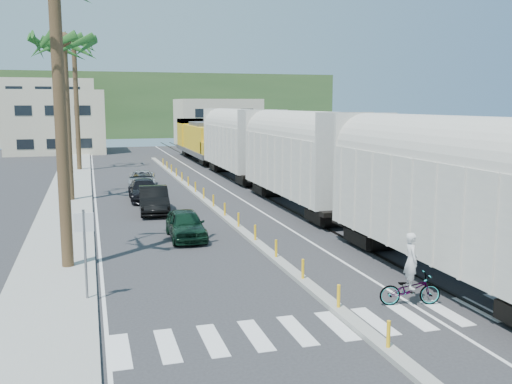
# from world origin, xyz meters

# --- Properties ---
(ground) EXTENTS (140.00, 140.00, 0.00)m
(ground) POSITION_xyz_m (0.00, 0.00, 0.00)
(ground) COLOR #28282B
(ground) RESTS_ON ground
(sidewalk) EXTENTS (3.00, 90.00, 0.15)m
(sidewalk) POSITION_xyz_m (-8.50, 25.00, 0.07)
(sidewalk) COLOR gray
(sidewalk) RESTS_ON ground
(rails) EXTENTS (1.56, 100.00, 0.06)m
(rails) POSITION_xyz_m (5.00, 28.00, 0.03)
(rails) COLOR black
(rails) RESTS_ON ground
(median) EXTENTS (0.45, 60.00, 0.85)m
(median) POSITION_xyz_m (0.00, 19.96, 0.09)
(median) COLOR gray
(median) RESTS_ON ground
(crosswalk) EXTENTS (14.00, 2.20, 0.01)m
(crosswalk) POSITION_xyz_m (0.00, -2.00, 0.01)
(crosswalk) COLOR silver
(crosswalk) RESTS_ON ground
(lane_markings) EXTENTS (9.42, 90.00, 0.01)m
(lane_markings) POSITION_xyz_m (-2.15, 25.00, 0.00)
(lane_markings) COLOR silver
(lane_markings) RESTS_ON ground
(freight_train) EXTENTS (3.00, 60.94, 5.85)m
(freight_train) POSITION_xyz_m (5.00, 21.61, 2.91)
(freight_train) COLOR beige
(freight_train) RESTS_ON ground
(palm_trees) EXTENTS (3.50, 37.20, 13.75)m
(palm_trees) POSITION_xyz_m (-8.10, 22.70, 10.81)
(palm_trees) COLOR brown
(palm_trees) RESTS_ON ground
(street_sign) EXTENTS (0.60, 0.08, 3.00)m
(street_sign) POSITION_xyz_m (-7.30, 2.00, 1.97)
(street_sign) COLOR slate
(street_sign) RESTS_ON ground
(buildings) EXTENTS (38.00, 27.00, 10.00)m
(buildings) POSITION_xyz_m (-6.41, 71.66, 4.36)
(buildings) COLOR beige
(buildings) RESTS_ON ground
(hillside) EXTENTS (80.00, 20.00, 12.00)m
(hillside) POSITION_xyz_m (0.00, 100.00, 6.00)
(hillside) COLOR #385628
(hillside) RESTS_ON ground
(car_lead) EXTENTS (1.75, 4.05, 1.36)m
(car_lead) POSITION_xyz_m (-2.86, 9.77, 0.68)
(car_lead) COLOR black
(car_lead) RESTS_ON ground
(car_second) EXTENTS (2.18, 4.82, 1.52)m
(car_second) POSITION_xyz_m (-3.58, 16.71, 0.76)
(car_second) COLOR black
(car_second) RESTS_ON ground
(car_third) EXTENTS (2.07, 4.76, 1.36)m
(car_third) POSITION_xyz_m (-3.71, 21.25, 0.68)
(car_third) COLOR black
(car_third) RESTS_ON ground
(car_rear) EXTENTS (2.79, 4.70, 1.20)m
(car_rear) POSITION_xyz_m (-3.26, 27.73, 0.60)
(car_rear) COLOR #B9BBBE
(car_rear) RESTS_ON ground
(cyclist) EXTENTS (1.47, 2.21, 2.32)m
(cyclist) POSITION_xyz_m (2.40, -1.07, 0.73)
(cyclist) COLOR #9EA0A5
(cyclist) RESTS_ON ground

